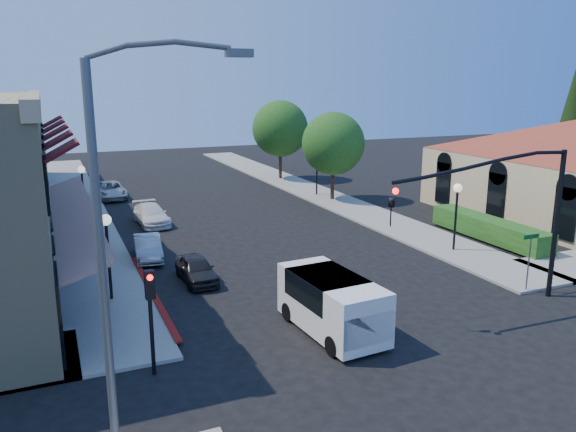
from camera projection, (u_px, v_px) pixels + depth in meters
name	position (u px, v px, depth m)	size (l,w,h in m)	color
ground	(406.00, 347.00, 18.57)	(120.00, 120.00, 0.00)	black
sidewalk_left	(77.00, 206.00, 39.29)	(3.50, 50.00, 0.12)	gray
sidewalk_right	(303.00, 188.00, 46.04)	(3.50, 50.00, 0.12)	gray
curb_red_strip	(152.00, 295.00, 23.05)	(0.25, 10.00, 0.06)	maroon
hedge	(488.00, 240.00, 31.12)	(1.40, 8.00, 1.10)	#1E4513
conifer_far	(574.00, 111.00, 43.96)	(3.20, 3.20, 11.00)	black
street_tree_a	(333.00, 144.00, 40.63)	(4.56, 4.56, 6.48)	black
street_tree_b	(280.00, 129.00, 49.48)	(4.94, 4.94, 7.02)	black
signal_mast_arm	(518.00, 203.00, 21.21)	(8.01, 0.39, 6.00)	black
secondary_signal	(150.00, 303.00, 16.20)	(0.28, 0.42, 3.32)	black
cobra_streetlight	(117.00, 238.00, 12.03)	(3.60, 0.25, 9.31)	#595B5E
street_name_sign	(530.00, 253.00, 23.03)	(0.80, 0.06, 2.50)	#595B5E
lamppost_left_near	(107.00, 235.00, 21.80)	(0.44, 0.44, 3.57)	black
lamppost_left_far	(82.00, 179.00, 34.30)	(0.44, 0.44, 3.57)	black
lamppost_right_near	(457.00, 200.00, 28.36)	(0.44, 0.44, 3.57)	black
lamppost_right_far	(317.00, 160.00, 42.64)	(0.44, 0.44, 3.57)	black
white_van	(333.00, 301.00, 19.36)	(2.26, 4.67, 2.01)	silver
parked_car_a	(196.00, 269.00, 24.54)	(1.34, 3.34, 1.14)	black
parked_car_b	(148.00, 248.00, 27.65)	(1.24, 3.55, 1.17)	#A1A4A6
parked_car_c	(151.00, 215.00, 34.43)	(1.70, 4.18, 1.21)	white
parked_car_d	(110.00, 190.00, 42.16)	(2.09, 4.53, 1.26)	#AEB1B4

